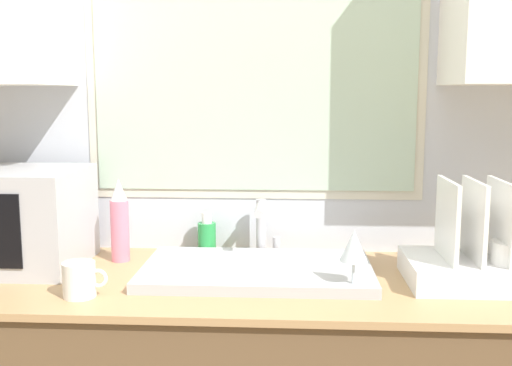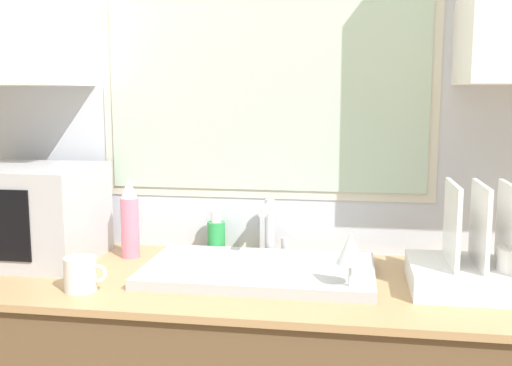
% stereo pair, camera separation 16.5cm
% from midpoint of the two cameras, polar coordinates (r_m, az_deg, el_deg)
% --- Properties ---
extents(wall_back, '(6.00, 0.38, 2.60)m').
position_cam_midpoint_polar(wall_back, '(1.96, -2.58, 7.06)').
color(wall_back, silver).
rests_on(wall_back, ground_plane).
extents(sink_basin, '(0.66, 0.39, 0.03)m').
position_cam_midpoint_polar(sink_basin, '(1.76, -2.61, -8.34)').
color(sink_basin, '#B2B2B7').
rests_on(sink_basin, countertop).
extents(faucet, '(0.08, 0.18, 0.18)m').
position_cam_midpoint_polar(faucet, '(1.92, -1.86, -3.86)').
color(faucet, '#B7B7BC').
rests_on(faucet, countertop).
extents(microwave, '(0.41, 0.36, 0.30)m').
position_cam_midpoint_polar(microwave, '(1.99, -24.33, -3.08)').
color(microwave, '#B2B2B7').
rests_on(microwave, countertop).
extents(dish_rack, '(0.36, 0.28, 0.29)m').
position_cam_midpoint_polar(dish_rack, '(1.75, 17.63, -7.05)').
color(dish_rack, white).
rests_on(dish_rack, countertop).
extents(spray_bottle, '(0.06, 0.06, 0.26)m').
position_cam_midpoint_polar(spray_bottle, '(1.95, -15.25, -3.60)').
color(spray_bottle, '#D8728C').
rests_on(spray_bottle, countertop).
extents(soap_bottle, '(0.06, 0.06, 0.14)m').
position_cam_midpoint_polar(soap_bottle, '(1.99, -7.09, -5.10)').
color(soap_bottle, '#268C3F').
rests_on(soap_bottle, countertop).
extents(mug_near_sink, '(0.12, 0.08, 0.09)m').
position_cam_midpoint_polar(mug_near_sink, '(1.66, -19.23, -8.72)').
color(mug_near_sink, white).
rests_on(mug_near_sink, countertop).
extents(wine_glass, '(0.07, 0.07, 0.17)m').
position_cam_midpoint_polar(wine_glass, '(1.58, 6.36, -6.20)').
color(wine_glass, silver).
rests_on(wine_glass, countertop).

